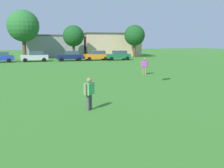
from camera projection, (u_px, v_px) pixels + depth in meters
name	position (u px, v px, depth m)	size (l,w,h in m)	color
ground_plane	(41.00, 72.00, 28.97)	(160.00, 160.00, 0.00)	#387528
adult_bystander	(89.00, 91.00, 12.83)	(0.57, 0.57, 1.58)	#4C4C51
bystander_near_trees	(145.00, 65.00, 26.62)	(0.65, 0.57, 1.65)	#8C7259
parked_car_blue_0	(0.00, 57.00, 42.08)	(4.30, 2.02, 1.68)	#1E38AD
parked_car_silver_1	(35.00, 56.00, 43.77)	(4.30, 2.02, 1.68)	silver
parked_car_navy_2	(70.00, 56.00, 45.24)	(4.30, 2.02, 1.68)	#141E4C
parked_car_orange_3	(97.00, 55.00, 46.67)	(4.30, 2.02, 1.68)	orange
parked_car_green_4	(118.00, 55.00, 47.15)	(4.30, 2.02, 1.68)	#196B38
tree_left	(23.00, 26.00, 48.43)	(5.72, 5.72, 8.91)	brown
tree_right	(73.00, 36.00, 51.45)	(4.07, 4.07, 6.35)	brown
tree_far_right	(135.00, 35.00, 55.19)	(4.25, 4.25, 6.63)	brown
house_left	(110.00, 44.00, 61.18)	(12.84, 8.02, 5.12)	beige
house_right	(53.00, 46.00, 57.23)	(12.67, 6.37, 4.63)	#9999A3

